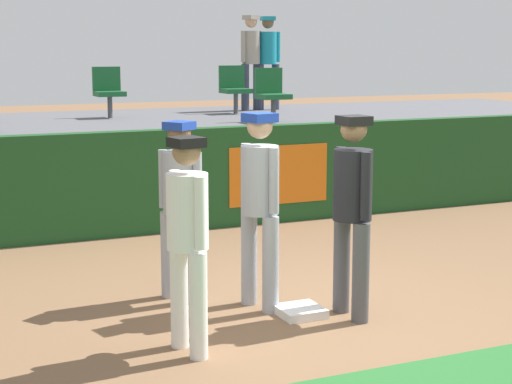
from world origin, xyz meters
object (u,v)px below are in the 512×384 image
player_fielder_home (188,230)px  player_runner_visitor (260,197)px  player_coach_visitor (180,198)px  seat_back_right (234,87)px  spectator_capped (268,56)px  player_umpire (352,202)px  seat_front_right (272,92)px  seat_back_center (108,89)px  spectator_hooded (251,56)px  first_base (300,311)px

player_fielder_home → player_runner_visitor: 1.31m
player_coach_visitor → seat_back_right: seat_back_right is taller
spectator_capped → player_fielder_home: bearing=68.0°
player_coach_visitor → player_umpire: 1.68m
seat_back_right → seat_front_right: bearing=-93.5°
seat_back_right → seat_back_center: same height
player_fielder_home → player_coach_visitor: (0.42, 1.40, 0.00)m
player_coach_visitor → seat_back_center: seat_back_center is taller
seat_back_right → spectator_hooded: (0.56, 0.54, 0.53)m
seat_back_center → first_base: bearing=-90.5°
player_fielder_home → seat_front_right: bearing=139.7°
player_umpire → seat_back_center: seat_back_center is taller
player_fielder_home → player_coach_visitor: 1.46m
player_runner_visitor → first_base: bearing=20.2°
first_base → player_runner_visitor: size_ratio=0.22×
player_fielder_home → player_umpire: size_ratio=0.95×
first_base → player_umpire: player_umpire is taller
first_base → seat_back_center: size_ratio=0.48×
first_base → seat_back_center: (0.06, 7.18, 1.71)m
seat_front_right → player_runner_visitor: bearing=-116.1°
player_runner_visitor → player_umpire: player_runner_visitor is taller
spectator_hooded → spectator_capped: spectator_hooded is taller
player_umpire → seat_back_right: (1.91, 7.39, 0.68)m
spectator_hooded → player_fielder_home: bearing=42.0°
player_fielder_home → seat_back_center: size_ratio=2.09×
spectator_capped → player_umpire: bearing=77.0°
player_runner_visitor → seat_back_right: (2.57, 6.81, 0.68)m
player_coach_visitor → player_fielder_home: bearing=-52.1°
player_umpire → seat_front_right: size_ratio=2.20×
first_base → spectator_capped: bearing=67.3°
player_coach_visitor → seat_front_right: bearing=110.1°
player_umpire → seat_front_right: bearing=160.8°
seat_back_right → seat_back_center: (-2.26, -0.00, -0.00)m
player_coach_visitor → seat_back_center: size_ratio=2.08×
player_umpire → spectator_hooded: bearing=161.3°
seat_back_center → spectator_capped: 3.26m
player_coach_visitor → spectator_capped: bearing=113.6°
player_coach_visitor → spectator_hooded: (3.72, 6.79, 1.27)m
player_umpire → player_runner_visitor: bearing=-132.9°
spectator_capped → seat_front_right: bearing=73.2°
player_coach_visitor → seat_back_right: size_ratio=2.08×
first_base → spectator_hooded: (2.89, 7.72, 2.24)m
player_runner_visitor → player_coach_visitor: 0.81m
player_runner_visitor → player_coach_visitor: bearing=-147.0°
player_coach_visitor → seat_front_right: 5.44m
player_fielder_home → player_runner_visitor: player_runner_visitor is taller
first_base → player_umpire: bearing=-27.4°
seat_front_right → spectator_capped: 2.61m
seat_front_right → player_fielder_home: bearing=-120.6°
seat_front_right → player_umpire: bearing=-107.9°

